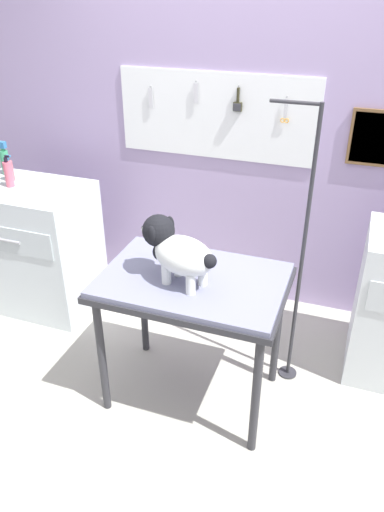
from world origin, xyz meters
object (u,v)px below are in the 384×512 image
Objects in this scene: counter_left at (36,247)px; shampoo_bottle at (5,160)px; grooming_arm at (299,267)px; grooming_table at (193,291)px; dog at (176,250)px.

counter_left is 3.91× the size of shampoo_bottle.
counter_left is (-1.86, 0.17, -0.31)m from grooming_arm.
shampoo_bottle is (-2.14, 0.35, 0.25)m from grooming_arm.
grooming_table is 0.59× the size of grooming_arm.
shampoo_bottle is at bearing 170.74° from grooming_arm.
grooming_arm reaches higher than dog.
dog is (-0.07, -0.05, 0.26)m from grooming_table.
grooming_table is 0.27m from dog.
shampoo_bottle reaches higher than counter_left.
dog is at bearing -144.30° from grooming_arm.
shampoo_bottle is (-1.65, 0.70, 0.30)m from grooming_table.
counter_left is 0.65m from shampoo_bottle.
counter_left is (-1.37, 0.52, -0.26)m from grooming_table.
counter_left is (-1.31, 0.57, -0.52)m from dog.
shampoo_bottle is (-0.28, 0.17, 0.56)m from counter_left.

